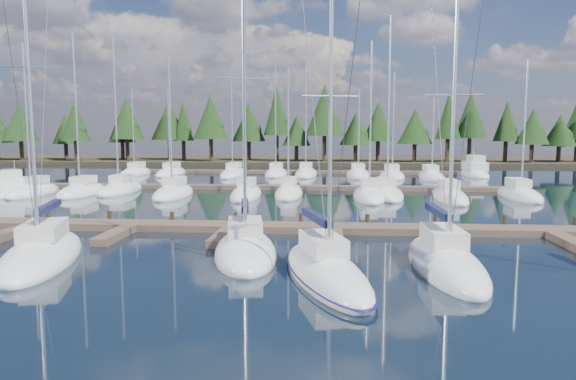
# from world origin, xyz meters

# --- Properties ---
(ground) EXTENTS (260.00, 260.00, 0.00)m
(ground) POSITION_xyz_m (0.00, 30.00, 0.00)
(ground) COLOR black
(ground) RESTS_ON ground
(far_shore) EXTENTS (220.00, 30.00, 0.60)m
(far_shore) POSITION_xyz_m (0.00, 90.00, 0.30)
(far_shore) COLOR #2E281A
(far_shore) RESTS_ON ground
(main_dock) EXTENTS (44.00, 6.13, 0.90)m
(main_dock) POSITION_xyz_m (0.00, 17.36, 0.20)
(main_dock) COLOR brown
(main_dock) RESTS_ON ground
(back_docks) EXTENTS (50.00, 21.80, 0.40)m
(back_docks) POSITION_xyz_m (0.00, 49.58, 0.20)
(back_docks) COLOR brown
(back_docks) RESTS_ON ground
(front_sailboat_2) EXTENTS (5.37, 9.60, 15.56)m
(front_sailboat_2) POSITION_xyz_m (-7.24, 10.06, 0.29)
(front_sailboat_2) COLOR silver
(front_sailboat_2) RESTS_ON ground
(front_sailboat_3) EXTENTS (4.11, 7.97, 14.84)m
(front_sailboat_3) POSITION_xyz_m (1.81, 11.53, 0.30)
(front_sailboat_3) COLOR silver
(front_sailboat_3) RESTS_ON ground
(front_sailboat_4) EXTENTS (5.06, 9.39, 12.97)m
(front_sailboat_4) POSITION_xyz_m (5.56, 8.23, 0.28)
(front_sailboat_4) COLOR silver
(front_sailboat_4) RESTS_ON ground
(front_sailboat_5) EXTENTS (2.91, 9.04, 13.25)m
(front_sailboat_5) POSITION_xyz_m (10.63, 10.15, 0.29)
(front_sailboat_5) COLOR silver
(front_sailboat_5) RESTS_ON ground
(back_sailboat_rows) EXTENTS (46.67, 33.39, 16.48)m
(back_sailboat_rows) POSITION_xyz_m (-0.06, 44.86, 0.26)
(back_sailboat_rows) COLOR silver
(back_sailboat_rows) RESTS_ON ground
(motor_yacht_left) EXTENTS (5.25, 8.29, 3.93)m
(motor_yacht_left) POSITION_xyz_m (-23.21, 32.07, 0.44)
(motor_yacht_left) COLOR silver
(motor_yacht_left) RESTS_ON ground
(motor_yacht_right) EXTENTS (3.09, 9.03, 4.50)m
(motor_yacht_right) POSITION_xyz_m (24.96, 57.89, 0.50)
(motor_yacht_right) COLOR silver
(motor_yacht_right) RESTS_ON ground
(tree_line) EXTENTS (186.02, 12.14, 13.90)m
(tree_line) POSITION_xyz_m (-0.43, 80.21, 7.42)
(tree_line) COLOR black
(tree_line) RESTS_ON far_shore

